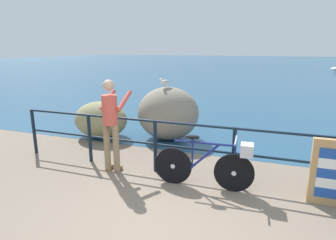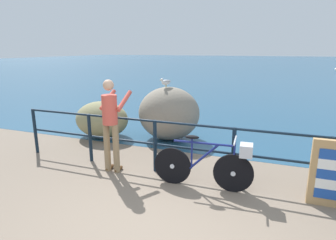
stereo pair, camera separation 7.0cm
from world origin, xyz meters
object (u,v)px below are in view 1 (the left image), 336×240
at_px(person_at_railing, 111,122).
at_px(breakwater_boulder_main, 168,113).
at_px(breakwater_boulder_left, 101,120).
at_px(bicycle, 212,163).
at_px(seagull, 165,82).

relative_size(person_at_railing, breakwater_boulder_main, 1.12).
relative_size(person_at_railing, breakwater_boulder_left, 1.23).
bearing_deg(person_at_railing, bicycle, -91.27).
relative_size(breakwater_boulder_left, seagull, 4.59).
distance_m(bicycle, breakwater_boulder_left, 3.86).
height_order(person_at_railing, seagull, person_at_railing).
bearing_deg(breakwater_boulder_main, person_at_railing, -98.02).
distance_m(breakwater_boulder_main, seagull, 0.83).
distance_m(breakwater_boulder_left, seagull, 2.01).
relative_size(breakwater_boulder_main, breakwater_boulder_left, 1.10).
xyz_separation_m(bicycle, person_at_railing, (-1.93, 0.06, 0.53)).
bearing_deg(breakwater_boulder_left, bicycle, -29.49).
xyz_separation_m(person_at_railing, breakwater_boulder_left, (-1.43, 1.84, -0.51)).
relative_size(bicycle, seagull, 5.38).
distance_m(person_at_railing, breakwater_boulder_main, 2.33).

